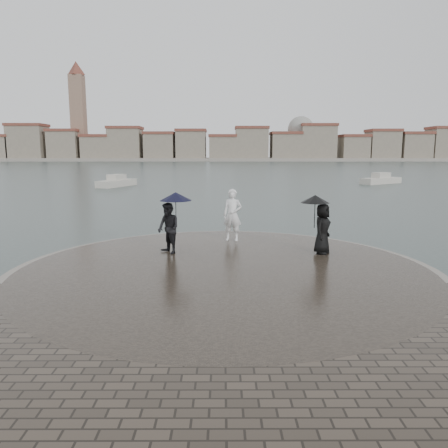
{
  "coord_description": "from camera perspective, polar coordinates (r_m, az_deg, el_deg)",
  "views": [
    {
      "loc": [
        -0.04,
        -8.88,
        3.73
      ],
      "look_at": [
        0.0,
        4.8,
        1.45
      ],
      "focal_mm": 35.0,
      "sensor_mm": 36.0,
      "label": 1
    }
  ],
  "objects": [
    {
      "name": "statue",
      "position": [
        16.57,
        1.12,
        1.19
      ],
      "size": [
        0.81,
        0.64,
        1.97
      ],
      "primitive_type": "imported",
      "rotation": [
        0.0,
        0.0,
        -0.25
      ],
      "color": "white",
      "rests_on": "quay_tip"
    },
    {
      "name": "quay_tip",
      "position": [
        12.88,
        0.02,
        -6.54
      ],
      "size": [
        11.9,
        11.9,
        0.36
      ],
      "primitive_type": "cylinder",
      "color": "#2D261E",
      "rests_on": "ground"
    },
    {
      "name": "far_skyline",
      "position": [
        169.71,
        -2.33,
        10.11
      ],
      "size": [
        260.0,
        20.0,
        37.0
      ],
      "color": "gray",
      "rests_on": "ground"
    },
    {
      "name": "visitor_right",
      "position": [
        14.79,
        12.49,
        0.35
      ],
      "size": [
        1.17,
        1.07,
        1.95
      ],
      "color": "black",
      "rests_on": "quay_tip"
    },
    {
      "name": "boats",
      "position": [
        49.1,
        3.96,
        5.54
      ],
      "size": [
        34.25,
        8.94,
        1.5
      ],
      "color": "beige",
      "rests_on": "ground"
    },
    {
      "name": "visitor_left",
      "position": [
        14.58,
        -7.02,
        0.57
      ],
      "size": [
        1.3,
        1.17,
        2.04
      ],
      "color": "black",
      "rests_on": "quay_tip"
    },
    {
      "name": "kerb_ring",
      "position": [
        12.88,
        0.02,
        -6.63
      ],
      "size": [
        12.5,
        12.5,
        0.32
      ],
      "primitive_type": "cylinder",
      "color": "gray",
      "rests_on": "ground"
    },
    {
      "name": "ground",
      "position": [
        9.63,
        0.1,
        -13.33
      ],
      "size": [
        400.0,
        400.0,
        0.0
      ],
      "primitive_type": "plane",
      "color": "#2B3835",
      "rests_on": "ground"
    }
  ]
}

